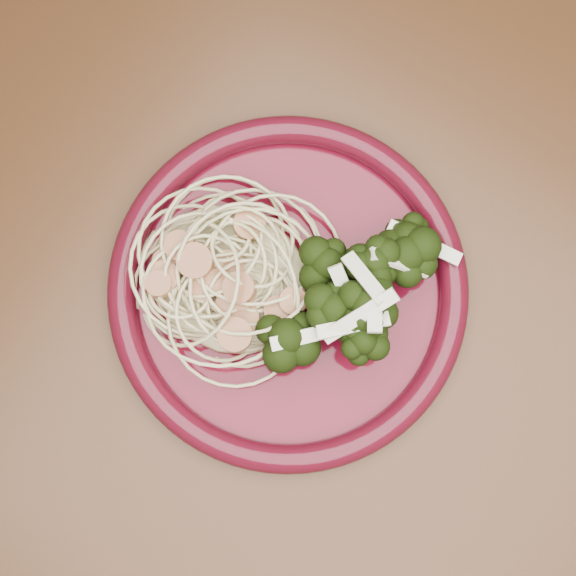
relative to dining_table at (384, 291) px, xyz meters
The scene contains 6 objects.
dining_table is the anchor object (origin of this frame).
dinner_plate 0.14m from the dining_table, 135.57° to the right, with size 0.35×0.35×0.02m.
spaghetti_pile 0.17m from the dining_table, 142.70° to the right, with size 0.12×0.11×0.03m, color beige.
scallop_cluster 0.20m from the dining_table, 142.70° to the right, with size 0.12×0.12×0.04m, color #AF7044, non-canonical shape.
broccoli_pile 0.14m from the dining_table, 107.08° to the right, with size 0.09×0.15×0.05m, color black.
onion_garnish 0.17m from the dining_table, 107.08° to the right, with size 0.06×0.10×0.05m, color beige, non-canonical shape.
Camera 1 is at (-0.01, -0.13, 1.34)m, focal length 50.00 mm.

